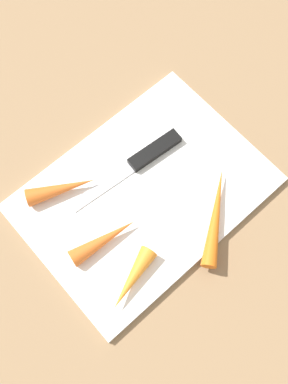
{
  "coord_description": "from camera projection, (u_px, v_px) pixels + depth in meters",
  "views": [
    {
      "loc": [
        0.16,
        0.18,
        0.65
      ],
      "look_at": [
        0.0,
        0.0,
        0.01
      ],
      "focal_mm": 42.39,
      "sensor_mm": 36.0,
      "label": 1
    }
  ],
  "objects": [
    {
      "name": "ground_plane",
      "position": [
        144.0,
        195.0,
        0.7
      ],
      "size": [
        1.4,
        1.4,
        0.0
      ],
      "primitive_type": "plane",
      "color": "#8C6D4C"
    },
    {
      "name": "cutting_board",
      "position": [
        144.0,
        193.0,
        0.69
      ],
      "size": [
        0.36,
        0.26,
        0.01
      ],
      "primitive_type": "cube",
      "color": "white",
      "rests_on": "ground_plane"
    },
    {
      "name": "knife",
      "position": [
        148.0,
        155.0,
        0.7
      ],
      "size": [
        0.2,
        0.04,
        0.01
      ],
      "rotation": [
        0.0,
        0.0,
        6.2
      ],
      "color": "#B7B7BC",
      "rests_on": "cutting_board"
    },
    {
      "name": "carrot_longest",
      "position": [
        216.0,
        216.0,
        0.66
      ],
      "size": [
        0.13,
        0.11,
        0.02
      ],
      "primitive_type": "cone",
      "rotation": [
        0.0,
        1.57,
        3.8
      ],
      "color": "orange",
      "rests_on": "cutting_board"
    },
    {
      "name": "carrot_long",
      "position": [
        104.0,
        240.0,
        0.65
      ],
      "size": [
        0.11,
        0.04,
        0.03
      ],
      "primitive_type": "cone",
      "rotation": [
        0.0,
        1.57,
        2.98
      ],
      "color": "orange",
      "rests_on": "cutting_board"
    },
    {
      "name": "carrot_shortest",
      "position": [
        132.0,
        279.0,
        0.63
      ],
      "size": [
        0.1,
        0.05,
        0.03
      ],
      "primitive_type": "cone",
      "rotation": [
        0.0,
        1.57,
        0.3
      ],
      "color": "orange",
      "rests_on": "cutting_board"
    },
    {
      "name": "carrot_short",
      "position": [
        61.0,
        189.0,
        0.67
      ],
      "size": [
        0.1,
        0.07,
        0.03
      ],
      "primitive_type": "cone",
      "rotation": [
        0.0,
        1.57,
        2.71
      ],
      "color": "orange",
      "rests_on": "cutting_board"
    }
  ]
}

